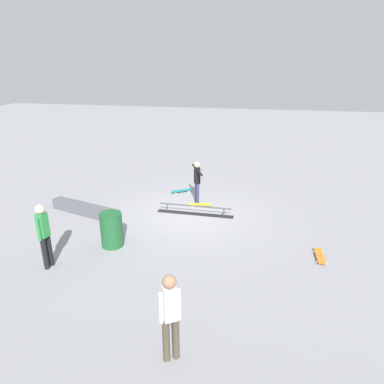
% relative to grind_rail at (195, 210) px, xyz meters
% --- Properties ---
extents(ground_plane, '(60.00, 60.00, 0.00)m').
position_rel_grind_rail_xyz_m(ground_plane, '(0.19, 0.02, -0.14)').
color(ground_plane, gray).
extents(grind_rail, '(2.67, 0.26, 0.32)m').
position_rel_grind_rail_xyz_m(grind_rail, '(0.00, 0.00, 0.00)').
color(grind_rail, black).
rests_on(grind_rail, ground_plane).
extents(skate_ledge, '(2.52, 1.03, 0.36)m').
position_rel_grind_rail_xyz_m(skate_ledge, '(3.81, 0.76, 0.04)').
color(skate_ledge, '#595960').
rests_on(skate_ledge, ground_plane).
extents(skater_main, '(0.62, 1.22, 1.63)m').
position_rel_grind_rail_xyz_m(skater_main, '(0.10, -0.88, 0.81)').
color(skater_main, '#2D3351').
rests_on(skater_main, ground_plane).
extents(skateboard_main, '(0.82, 0.33, 0.09)m').
position_rel_grind_rail_xyz_m(skateboard_main, '(-0.04, -0.71, -0.06)').
color(skateboard_main, yellow).
rests_on(skateboard_main, ground_plane).
extents(bystander_white_shirt, '(0.37, 0.29, 1.72)m').
position_rel_grind_rail_xyz_m(bystander_white_shirt, '(-0.81, 6.12, 0.83)').
color(bystander_white_shirt, brown).
rests_on(bystander_white_shirt, ground_plane).
extents(bystander_green_shirt, '(0.24, 0.39, 1.73)m').
position_rel_grind_rail_xyz_m(bystander_green_shirt, '(3.01, 3.96, 0.84)').
color(bystander_green_shirt, black).
rests_on(bystander_green_shirt, ground_plane).
extents(loose_skateboard_teal, '(0.77, 0.62, 0.09)m').
position_rel_grind_rail_xyz_m(loose_skateboard_teal, '(0.96, -1.96, -0.06)').
color(loose_skateboard_teal, teal).
rests_on(loose_skateboard_teal, ground_plane).
extents(loose_skateboard_orange, '(0.28, 0.81, 0.09)m').
position_rel_grind_rail_xyz_m(loose_skateboard_orange, '(-3.83, 2.12, -0.06)').
color(loose_skateboard_orange, orange).
rests_on(loose_skateboard_orange, ground_plane).
extents(trash_bin, '(0.62, 0.62, 1.00)m').
position_rel_grind_rail_xyz_m(trash_bin, '(1.88, 2.60, 0.36)').
color(trash_bin, '#1E592D').
rests_on(trash_bin, ground_plane).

